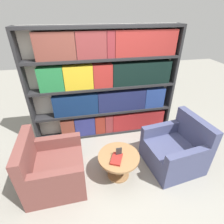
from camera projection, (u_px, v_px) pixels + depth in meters
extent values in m
plane|color=gray|center=(120.00, 182.00, 2.93)|extent=(14.00, 14.00, 0.00)
cube|color=silver|center=(103.00, 85.00, 3.64)|extent=(2.97, 0.05, 2.27)
cube|color=#262628|center=(28.00, 93.00, 3.29)|extent=(0.05, 0.30, 2.27)
cube|color=#262628|center=(171.00, 82.00, 3.78)|extent=(0.05, 0.30, 2.27)
cube|color=#262628|center=(105.00, 131.00, 4.11)|extent=(2.87, 0.30, 0.05)
cube|color=#262628|center=(105.00, 111.00, 3.83)|extent=(2.87, 0.30, 0.05)
cube|color=#262628|center=(104.00, 87.00, 3.53)|extent=(2.87, 0.30, 0.05)
cube|color=#262628|center=(104.00, 59.00, 3.24)|extent=(2.87, 0.30, 0.05)
cube|color=#262628|center=(103.00, 26.00, 2.96)|extent=(2.87, 0.30, 0.05)
cube|color=brown|center=(68.00, 127.00, 3.82)|extent=(0.28, 0.20, 0.42)
cube|color=navy|center=(85.00, 125.00, 3.88)|extent=(0.43, 0.20, 0.42)
cube|color=maroon|center=(100.00, 124.00, 3.94)|extent=(0.22, 0.20, 0.42)
cube|color=maroon|center=(109.00, 123.00, 3.97)|extent=(0.17, 0.20, 0.42)
cube|color=maroon|center=(138.00, 119.00, 4.09)|extent=(1.21, 0.20, 0.42)
cube|color=navy|center=(76.00, 104.00, 3.58)|extent=(0.90, 0.20, 0.44)
cube|color=#1D234F|center=(121.00, 100.00, 3.74)|extent=(1.02, 0.20, 0.44)
cube|color=navy|center=(154.00, 97.00, 3.87)|extent=(0.44, 0.20, 0.44)
cube|color=#24793F|center=(51.00, 79.00, 3.22)|extent=(0.45, 0.20, 0.45)
cube|color=gold|center=(79.00, 77.00, 3.30)|extent=(0.54, 0.20, 0.45)
cube|color=#A32925|center=(103.00, 76.00, 3.38)|extent=(0.37, 0.20, 0.45)
cube|color=black|center=(141.00, 73.00, 3.51)|extent=(1.19, 0.20, 0.45)
cube|color=brown|center=(55.00, 46.00, 2.95)|extent=(0.68, 0.20, 0.46)
cube|color=brown|center=(91.00, 45.00, 3.05)|extent=(0.53, 0.20, 0.46)
cube|color=maroon|center=(110.00, 44.00, 3.11)|extent=(0.14, 0.20, 0.46)
cube|color=maroon|center=(145.00, 43.00, 3.23)|extent=(1.17, 0.20, 0.46)
cube|color=brown|center=(57.00, 173.00, 2.83)|extent=(0.90, 0.90, 0.43)
cube|color=brown|center=(25.00, 156.00, 2.52)|extent=(0.16, 0.89, 0.49)
cube|color=brown|center=(57.00, 178.00, 2.35)|extent=(0.74, 0.14, 0.21)
cube|color=brown|center=(59.00, 142.00, 2.99)|extent=(0.74, 0.14, 0.21)
cube|color=#42476B|center=(172.00, 155.00, 3.17)|extent=(0.99, 0.99, 0.43)
cube|color=#42476B|center=(195.00, 130.00, 3.04)|extent=(0.25, 0.89, 0.49)
cube|color=#42476B|center=(160.00, 129.00, 3.30)|extent=(0.75, 0.21, 0.21)
cube|color=#42476B|center=(187.00, 157.00, 2.68)|extent=(0.75, 0.21, 0.21)
cylinder|color=olive|center=(118.00, 166.00, 2.96)|extent=(0.12, 0.12, 0.41)
cylinder|color=olive|center=(118.00, 174.00, 3.06)|extent=(0.37, 0.37, 0.03)
cylinder|color=olive|center=(119.00, 157.00, 2.84)|extent=(0.68, 0.68, 0.04)
cube|color=black|center=(119.00, 155.00, 2.83)|extent=(0.06, 0.06, 0.01)
cube|color=#2D2D2D|center=(119.00, 152.00, 2.79)|extent=(0.09, 0.01, 0.17)
cube|color=maroon|center=(117.00, 159.00, 2.75)|extent=(0.25, 0.30, 0.04)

